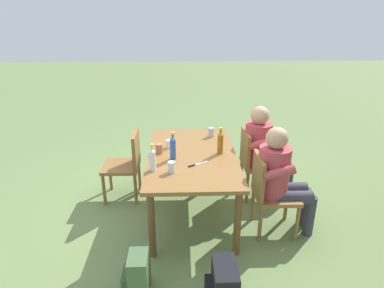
{
  "coord_description": "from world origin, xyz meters",
  "views": [
    {
      "loc": [
        3.39,
        -0.11,
        2.25
      ],
      "look_at": [
        0.0,
        0.0,
        0.87
      ],
      "focal_mm": 31.42,
      "sensor_mm": 36.0,
      "label": 1
    }
  ],
  "objects_px": {
    "cup_glass": "(171,167)",
    "cup_steel": "(211,132)",
    "bottle_clear": "(152,159)",
    "cup_white": "(169,144)",
    "cup_terracotta": "(159,149)",
    "backpack_by_near_side": "(223,286)",
    "bottle_blue": "(173,148)",
    "table_knife": "(197,164)",
    "bottle_amber": "(220,142)",
    "chair_far_left": "(254,160)",
    "backpack_by_far_side": "(138,273)",
    "person_in_plaid_shirt": "(281,176)",
    "dining_table": "(192,161)",
    "person_in_white_shirt": "(264,148)",
    "chair_far_right": "(269,190)",
    "chair_near_left": "(127,162)"
  },
  "relations": [
    {
      "from": "chair_far_right",
      "to": "cup_steel",
      "type": "height_order",
      "value": "chair_far_right"
    },
    {
      "from": "cup_steel",
      "to": "backpack_by_far_side",
      "type": "xyz_separation_m",
      "value": [
        1.72,
        -0.75,
        -0.61
      ]
    },
    {
      "from": "dining_table",
      "to": "cup_terracotta",
      "type": "height_order",
      "value": "cup_terracotta"
    },
    {
      "from": "chair_far_left",
      "to": "bottle_amber",
      "type": "relative_size",
      "value": 2.86
    },
    {
      "from": "cup_white",
      "to": "table_knife",
      "type": "relative_size",
      "value": 0.43
    },
    {
      "from": "bottle_blue",
      "to": "cup_steel",
      "type": "distance_m",
      "value": 0.8
    },
    {
      "from": "dining_table",
      "to": "table_knife",
      "type": "bearing_deg",
      "value": 8.35
    },
    {
      "from": "cup_white",
      "to": "cup_terracotta",
      "type": "bearing_deg",
      "value": -34.07
    },
    {
      "from": "bottle_blue",
      "to": "cup_glass",
      "type": "bearing_deg",
      "value": -1.84
    },
    {
      "from": "person_in_plaid_shirt",
      "to": "table_knife",
      "type": "xyz_separation_m",
      "value": [
        -0.1,
        -0.85,
        0.1
      ]
    },
    {
      "from": "cup_steel",
      "to": "table_knife",
      "type": "distance_m",
      "value": 0.84
    },
    {
      "from": "cup_glass",
      "to": "table_knife",
      "type": "distance_m",
      "value": 0.31
    },
    {
      "from": "cup_steel",
      "to": "bottle_clear",
      "type": "bearing_deg",
      "value": -35.58
    },
    {
      "from": "person_in_plaid_shirt",
      "to": "cup_glass",
      "type": "xyz_separation_m",
      "value": [
        0.06,
        -1.11,
        0.15
      ]
    },
    {
      "from": "bottle_clear",
      "to": "cup_glass",
      "type": "distance_m",
      "value": 0.2
    },
    {
      "from": "cup_white",
      "to": "cup_terracotta",
      "type": "relative_size",
      "value": 0.85
    },
    {
      "from": "bottle_clear",
      "to": "cup_white",
      "type": "distance_m",
      "value": 0.6
    },
    {
      "from": "bottle_blue",
      "to": "cup_white",
      "type": "distance_m",
      "value": 0.33
    },
    {
      "from": "dining_table",
      "to": "table_knife",
      "type": "relative_size",
      "value": 7.62
    },
    {
      "from": "bottle_amber",
      "to": "backpack_by_far_side",
      "type": "xyz_separation_m",
      "value": [
        1.2,
        -0.8,
        -0.69
      ]
    },
    {
      "from": "chair_far_left",
      "to": "table_knife",
      "type": "distance_m",
      "value": 1.02
    },
    {
      "from": "chair_far_right",
      "to": "chair_near_left",
      "type": "distance_m",
      "value": 1.74
    },
    {
      "from": "bottle_clear",
      "to": "backpack_by_near_side",
      "type": "xyz_separation_m",
      "value": [
        0.96,
        0.61,
        -0.68
      ]
    },
    {
      "from": "chair_far_left",
      "to": "cup_white",
      "type": "relative_size",
      "value": 9.36
    },
    {
      "from": "table_knife",
      "to": "bottle_amber",
      "type": "bearing_deg",
      "value": 136.43
    },
    {
      "from": "person_in_plaid_shirt",
      "to": "cup_terracotta",
      "type": "xyz_separation_m",
      "value": [
        -0.41,
        -1.26,
        0.15
      ]
    },
    {
      "from": "table_knife",
      "to": "cup_white",
      "type": "bearing_deg",
      "value": -147.27
    },
    {
      "from": "bottle_clear",
      "to": "cup_steel",
      "type": "distance_m",
      "value": 1.13
    },
    {
      "from": "bottle_clear",
      "to": "backpack_by_near_side",
      "type": "distance_m",
      "value": 1.33
    },
    {
      "from": "cup_white",
      "to": "cup_steel",
      "type": "xyz_separation_m",
      "value": [
        -0.34,
        0.52,
        0.01
      ]
    },
    {
      "from": "bottle_blue",
      "to": "backpack_by_far_side",
      "type": "bearing_deg",
      "value": -14.85
    },
    {
      "from": "bottle_clear",
      "to": "cup_white",
      "type": "height_order",
      "value": "bottle_clear"
    },
    {
      "from": "cup_glass",
      "to": "cup_steel",
      "type": "distance_m",
      "value": 1.08
    },
    {
      "from": "dining_table",
      "to": "cup_white",
      "type": "relative_size",
      "value": 17.8
    },
    {
      "from": "person_in_white_shirt",
      "to": "bottle_blue",
      "type": "relative_size",
      "value": 3.87
    },
    {
      "from": "backpack_by_near_side",
      "to": "cup_steel",
      "type": "bearing_deg",
      "value": 178.43
    },
    {
      "from": "person_in_plaid_shirt",
      "to": "bottle_clear",
      "type": "height_order",
      "value": "person_in_plaid_shirt"
    },
    {
      "from": "cup_white",
      "to": "chair_far_left",
      "type": "bearing_deg",
      "value": 99.7
    },
    {
      "from": "bottle_clear",
      "to": "cup_steel",
      "type": "relative_size",
      "value": 2.41
    },
    {
      "from": "person_in_plaid_shirt",
      "to": "bottle_clear",
      "type": "distance_m",
      "value": 1.31
    },
    {
      "from": "person_in_plaid_shirt",
      "to": "table_knife",
      "type": "distance_m",
      "value": 0.86
    },
    {
      "from": "chair_near_left",
      "to": "cup_terracotta",
      "type": "xyz_separation_m",
      "value": [
        0.33,
        0.42,
        0.31
      ]
    },
    {
      "from": "chair_far_right",
      "to": "bottle_amber",
      "type": "bearing_deg",
      "value": -128.86
    },
    {
      "from": "cup_terracotta",
      "to": "table_knife",
      "type": "xyz_separation_m",
      "value": [
        0.31,
        0.4,
        -0.05
      ]
    },
    {
      "from": "person_in_white_shirt",
      "to": "cup_terracotta",
      "type": "xyz_separation_m",
      "value": [
        0.33,
        -1.26,
        0.15
      ]
    },
    {
      "from": "bottle_blue",
      "to": "cup_steel",
      "type": "height_order",
      "value": "bottle_blue"
    },
    {
      "from": "chair_far_right",
      "to": "table_knife",
      "type": "xyz_separation_m",
      "value": [
        -0.1,
        -0.74,
        0.26
      ]
    },
    {
      "from": "chair_near_left",
      "to": "backpack_by_near_side",
      "type": "bearing_deg",
      "value": 29.87
    },
    {
      "from": "person_in_white_shirt",
      "to": "backpack_by_near_side",
      "type": "xyz_separation_m",
      "value": [
        1.72,
        -0.69,
        -0.47
      ]
    },
    {
      "from": "chair_far_left",
      "to": "cup_white",
      "type": "bearing_deg",
      "value": -80.3
    }
  ]
}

